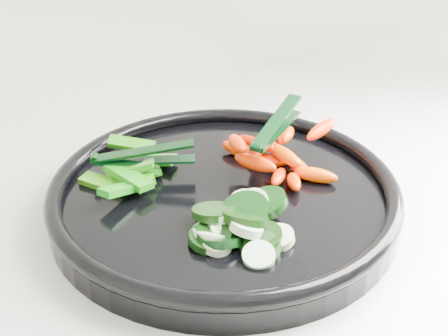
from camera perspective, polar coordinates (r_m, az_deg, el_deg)
veggie_tray at (r=0.67m, az=0.00°, el=-2.57°), size 0.44×0.44×0.04m
cucumber_pile at (r=0.60m, az=0.88°, el=-5.45°), size 0.13×0.12×0.04m
carrot_pile at (r=0.71m, az=4.60°, el=1.43°), size 0.14×0.15×0.05m
pepper_pile at (r=0.69m, az=-8.34°, el=-0.42°), size 0.11×0.13×0.04m
tong_carrot at (r=0.70m, az=4.72°, el=3.78°), size 0.10×0.07×0.02m
tong_pepper at (r=0.69m, az=-7.58°, el=1.11°), size 0.11×0.07×0.02m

